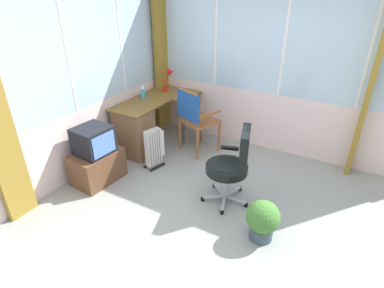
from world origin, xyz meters
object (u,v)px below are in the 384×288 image
(office_chair, at_px, (234,162))
(spray_bottle, at_px, (143,92))
(desk_lamp, at_px, (170,76))
(potted_plant, at_px, (263,220))
(desk, at_px, (137,128))
(space_heater, at_px, (155,148))
(tv_remote, at_px, (186,92))
(wooden_armchair, at_px, (193,114))
(tv_on_stand, at_px, (96,158))

(office_chair, bearing_deg, spray_bottle, 67.96)
(desk_lamp, xyz_separation_m, potted_plant, (-1.75, -2.27, -0.76))
(desk, distance_m, spray_bottle, 0.60)
(office_chair, height_order, space_heater, office_chair)
(desk_lamp, relative_size, space_heater, 0.62)
(desk, xyz_separation_m, spray_bottle, (0.37, 0.13, 0.45))
(desk_lamp, distance_m, tv_remote, 0.38)
(desk, bearing_deg, space_heater, -112.95)
(space_heater, relative_size, potted_plant, 1.30)
(desk_lamp, relative_size, potted_plant, 0.81)
(tv_remote, distance_m, wooden_armchair, 0.66)
(tv_remote, bearing_deg, tv_on_stand, 154.58)
(space_heater, bearing_deg, wooden_armchair, -23.13)
(wooden_armchair, relative_size, office_chair, 1.05)
(desk, bearing_deg, office_chair, -102.69)
(tv_on_stand, relative_size, potted_plant, 1.72)
(spray_bottle, relative_size, potted_plant, 0.48)
(tv_remote, relative_size, wooden_armchair, 0.15)
(tv_on_stand, xyz_separation_m, space_heater, (0.68, -0.46, -0.04))
(desk, xyz_separation_m, tv_remote, (0.93, -0.31, 0.36))
(spray_bottle, bearing_deg, office_chair, -112.04)
(tv_remote, bearing_deg, office_chair, -148.56)
(space_heater, xyz_separation_m, potted_plant, (-0.63, -1.81, -0.06))
(wooden_armchair, xyz_separation_m, office_chair, (-0.83, -1.01, -0.10))
(spray_bottle, height_order, space_heater, spray_bottle)
(office_chair, relative_size, tv_on_stand, 1.24)
(desk_lamp, bearing_deg, space_heater, -157.67)
(tv_on_stand, bearing_deg, desk, 0.52)
(tv_on_stand, xyz_separation_m, potted_plant, (0.05, -2.26, -0.10))
(tv_on_stand, bearing_deg, spray_bottle, 6.43)
(spray_bottle, xyz_separation_m, wooden_armchair, (0.07, -0.87, -0.22))
(office_chair, xyz_separation_m, tv_on_stand, (-0.48, 1.74, -0.21))
(space_heater, distance_m, potted_plant, 1.91)
(desk, bearing_deg, desk_lamp, -0.07)
(tv_remote, bearing_deg, desk_lamp, 74.30)
(desk, height_order, potted_plant, desk)
(desk, relative_size, tv_remote, 9.57)
(desk, xyz_separation_m, potted_plant, (-0.82, -2.27, -0.17))
(spray_bottle, relative_size, office_chair, 0.22)
(office_chair, xyz_separation_m, space_heater, (0.20, 1.28, -0.25))
(desk, xyz_separation_m, space_heater, (-0.20, -0.46, -0.12))
(desk_lamp, relative_size, wooden_armchair, 0.36)
(spray_bottle, xyz_separation_m, space_heater, (-0.56, -0.60, -0.57))
(potted_plant, bearing_deg, wooden_armchair, 50.72)
(office_chair, xyz_separation_m, potted_plant, (-0.43, -0.52, -0.31))
(tv_on_stand, distance_m, potted_plant, 2.27)
(desk, distance_m, desk_lamp, 1.10)
(desk_lamp, distance_m, space_heater, 1.40)
(desk_lamp, xyz_separation_m, spray_bottle, (-0.56, 0.13, -0.13))
(potted_plant, bearing_deg, tv_remote, 48.21)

